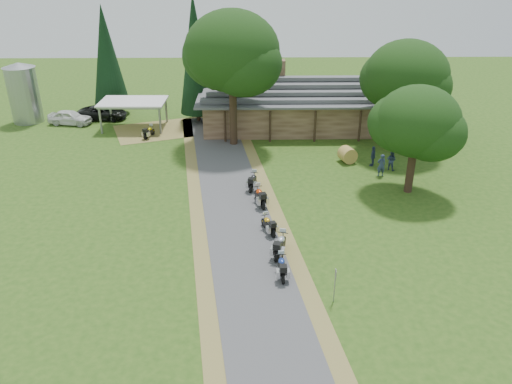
{
  "coord_description": "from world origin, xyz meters",
  "views": [
    {
      "loc": [
        0.04,
        -22.9,
        15.25
      ],
      "look_at": [
        0.51,
        5.64,
        1.6
      ],
      "focal_mm": 35.0,
      "sensor_mm": 36.0,
      "label": 1
    }
  ],
  "objects_px": {
    "motorcycle_carport_a": "(149,131)",
    "motorcycle_row_d": "(260,195)",
    "carport": "(134,114)",
    "silo": "(24,93)",
    "motorcycle_row_a": "(282,266)",
    "motorcycle_row_b": "(280,244)",
    "motorcycle_row_c": "(268,224)",
    "car_dark_suv": "(102,109)",
    "motorcycle_row_e": "(253,180)",
    "car_white_sedan": "(70,116)",
    "lodge": "(310,101)",
    "hay_bale": "(347,155)"
  },
  "relations": [
    {
      "from": "motorcycle_row_a",
      "to": "motorcycle_row_c",
      "type": "relative_size",
      "value": 1.04
    },
    {
      "from": "motorcycle_row_c",
      "to": "motorcycle_carport_a",
      "type": "xyz_separation_m",
      "value": [
        -10.27,
        17.48,
        0.01
      ]
    },
    {
      "from": "carport",
      "to": "motorcycle_carport_a",
      "type": "bearing_deg",
      "value": -56.48
    },
    {
      "from": "motorcycle_row_c",
      "to": "motorcycle_row_e",
      "type": "bearing_deg",
      "value": -13.83
    },
    {
      "from": "motorcycle_row_b",
      "to": "motorcycle_carport_a",
      "type": "xyz_separation_m",
      "value": [
        -10.84,
        19.98,
        -0.09
      ]
    },
    {
      "from": "silo",
      "to": "motorcycle_carport_a",
      "type": "distance_m",
      "value": 14.06
    },
    {
      "from": "car_dark_suv",
      "to": "motorcycle_row_c",
      "type": "distance_m",
      "value": 28.2
    },
    {
      "from": "motorcycle_row_a",
      "to": "motorcycle_row_d",
      "type": "height_order",
      "value": "motorcycle_row_d"
    },
    {
      "from": "lodge",
      "to": "carport",
      "type": "distance_m",
      "value": 16.93
    },
    {
      "from": "motorcycle_row_b",
      "to": "motorcycle_row_c",
      "type": "height_order",
      "value": "motorcycle_row_b"
    },
    {
      "from": "carport",
      "to": "motorcycle_row_e",
      "type": "relative_size",
      "value": 3.35
    },
    {
      "from": "motorcycle_row_b",
      "to": "motorcycle_row_c",
      "type": "bearing_deg",
      "value": 30.0
    },
    {
      "from": "silo",
      "to": "motorcycle_row_e",
      "type": "bearing_deg",
      "value": -35.93
    },
    {
      "from": "lodge",
      "to": "car_white_sedan",
      "type": "height_order",
      "value": "lodge"
    },
    {
      "from": "car_dark_suv",
      "to": "motorcycle_carport_a",
      "type": "xyz_separation_m",
      "value": [
        5.75,
        -5.73,
        -0.44
      ]
    },
    {
      "from": "carport",
      "to": "car_white_sedan",
      "type": "xyz_separation_m",
      "value": [
        -6.62,
        1.12,
        -0.44
      ]
    },
    {
      "from": "car_white_sedan",
      "to": "motorcycle_row_c",
      "type": "height_order",
      "value": "car_white_sedan"
    },
    {
      "from": "silo",
      "to": "motorcycle_row_a",
      "type": "height_order",
      "value": "silo"
    },
    {
      "from": "car_white_sedan",
      "to": "motorcycle_carport_a",
      "type": "bearing_deg",
      "value": -105.33
    },
    {
      "from": "lodge",
      "to": "car_white_sedan",
      "type": "xyz_separation_m",
      "value": [
        -23.52,
        0.84,
        -1.55
      ]
    },
    {
      "from": "motorcycle_row_c",
      "to": "hay_bale",
      "type": "xyz_separation_m",
      "value": [
        6.83,
        11.17,
        0.06
      ]
    },
    {
      "from": "motorcycle_row_e",
      "to": "motorcycle_row_c",
      "type": "bearing_deg",
      "value": -160.37
    },
    {
      "from": "carport",
      "to": "lodge",
      "type": "bearing_deg",
      "value": 1.94
    },
    {
      "from": "motorcycle_row_b",
      "to": "motorcycle_row_a",
      "type": "bearing_deg",
      "value": -164.13
    },
    {
      "from": "lodge",
      "to": "motorcycle_row_b",
      "type": "height_order",
      "value": "lodge"
    },
    {
      "from": "lodge",
      "to": "motorcycle_row_b",
      "type": "distance_m",
      "value": 23.6
    },
    {
      "from": "motorcycle_row_b",
      "to": "motorcycle_row_d",
      "type": "height_order",
      "value": "motorcycle_row_d"
    },
    {
      "from": "silo",
      "to": "car_white_sedan",
      "type": "distance_m",
      "value": 5.01
    },
    {
      "from": "motorcycle_row_c",
      "to": "motorcycle_row_e",
      "type": "distance_m",
      "value": 6.31
    },
    {
      "from": "motorcycle_row_e",
      "to": "hay_bale",
      "type": "distance_m",
      "value": 9.12
    },
    {
      "from": "carport",
      "to": "motorcycle_row_b",
      "type": "bearing_deg",
      "value": -60.0
    },
    {
      "from": "lodge",
      "to": "carport",
      "type": "bearing_deg",
      "value": -179.04
    },
    {
      "from": "lodge",
      "to": "motorcycle_row_a",
      "type": "relative_size",
      "value": 12.23
    },
    {
      "from": "car_dark_suv",
      "to": "motorcycle_row_c",
      "type": "bearing_deg",
      "value": -141.14
    },
    {
      "from": "motorcycle_row_e",
      "to": "car_dark_suv",
      "type": "bearing_deg",
      "value": 53.69
    },
    {
      "from": "car_dark_suv",
      "to": "motorcycle_carport_a",
      "type": "height_order",
      "value": "car_dark_suv"
    },
    {
      "from": "carport",
      "to": "motorcycle_row_d",
      "type": "relative_size",
      "value": 3.15
    },
    {
      "from": "motorcycle_row_d",
      "to": "lodge",
      "type": "bearing_deg",
      "value": -31.21
    },
    {
      "from": "motorcycle_row_d",
      "to": "hay_bale",
      "type": "bearing_deg",
      "value": -58.3
    },
    {
      "from": "car_dark_suv",
      "to": "motorcycle_row_b",
      "type": "height_order",
      "value": "car_dark_suv"
    },
    {
      "from": "car_dark_suv",
      "to": "motorcycle_carport_a",
      "type": "bearing_deg",
      "value": -130.65
    },
    {
      "from": "silo",
      "to": "motorcycle_row_d",
      "type": "distance_m",
      "value": 29.6
    },
    {
      "from": "lodge",
      "to": "motorcycle_row_d",
      "type": "bearing_deg",
      "value": -107.07
    },
    {
      "from": "motorcycle_carport_a",
      "to": "motorcycle_row_d",
      "type": "bearing_deg",
      "value": -126.08
    },
    {
      "from": "motorcycle_row_b",
      "to": "motorcycle_row_e",
      "type": "distance_m",
      "value": 8.87
    },
    {
      "from": "silo",
      "to": "car_dark_suv",
      "type": "bearing_deg",
      "value": 5.98
    },
    {
      "from": "silo",
      "to": "motorcycle_row_d",
      "type": "bearing_deg",
      "value": -39.46
    },
    {
      "from": "motorcycle_carport_a",
      "to": "motorcycle_row_b",
      "type": "bearing_deg",
      "value": -133.14
    },
    {
      "from": "silo",
      "to": "car_dark_suv",
      "type": "height_order",
      "value": "silo"
    },
    {
      "from": "lodge",
      "to": "hay_bale",
      "type": "bearing_deg",
      "value": -77.83
    }
  ]
}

